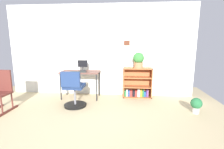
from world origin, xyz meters
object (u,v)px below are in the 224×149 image
(bookshelf_low, at_px, (137,84))
(desk, at_px, (80,74))
(keyboard, at_px, (78,72))
(rocking_chair, at_px, (1,91))
(potted_plant_floor, at_px, (196,104))
(monitor, at_px, (83,66))
(potted_plant_on_shelf, at_px, (139,60))
(office_chair, at_px, (74,91))

(bookshelf_low, bearing_deg, desk, -171.61)
(keyboard, bearing_deg, rocking_chair, -148.94)
(keyboard, height_order, potted_plant_floor, keyboard)
(bookshelf_low, bearing_deg, monitor, -175.42)
(bookshelf_low, xyz_separation_m, potted_plant_floor, (1.19, -1.01, -0.16))
(potted_plant_on_shelf, distance_m, potted_plant_floor, 1.74)
(desk, xyz_separation_m, monitor, (0.05, 0.11, 0.21))
(keyboard, xyz_separation_m, potted_plant_on_shelf, (1.56, 0.30, 0.30))
(desk, height_order, keyboard, keyboard)
(rocking_chair, relative_size, bookshelf_low, 1.10)
(keyboard, distance_m, bookshelf_low, 1.63)
(monitor, xyz_separation_m, potted_plant_on_shelf, (1.49, 0.07, 0.16))
(desk, xyz_separation_m, potted_plant_on_shelf, (1.54, 0.17, 0.37))
(monitor, relative_size, bookshelf_low, 0.35)
(office_chair, relative_size, potted_plant_on_shelf, 2.09)
(desk, height_order, office_chair, office_chair)
(office_chair, height_order, rocking_chair, rocking_chair)
(desk, relative_size, potted_plant_on_shelf, 2.47)
(keyboard, height_order, rocking_chair, rocking_chair)
(desk, xyz_separation_m, bookshelf_low, (1.52, 0.22, -0.31))
(rocking_chair, distance_m, bookshelf_low, 3.27)
(monitor, distance_m, potted_plant_floor, 2.90)
(keyboard, distance_m, potted_plant_floor, 2.87)
(desk, bearing_deg, rocking_chair, -145.90)
(bookshelf_low, height_order, potted_plant_floor, bookshelf_low)
(keyboard, distance_m, office_chair, 0.67)
(keyboard, relative_size, potted_plant_on_shelf, 1.03)
(rocking_chair, height_order, bookshelf_low, rocking_chair)
(rocking_chair, xyz_separation_m, bookshelf_low, (3.02, 1.24, -0.10))
(office_chair, bearing_deg, monitor, 88.84)
(rocking_chair, bearing_deg, potted_plant_floor, 3.07)
(potted_plant_on_shelf, bearing_deg, keyboard, -169.25)
(monitor, distance_m, rocking_chair, 1.96)
(potted_plant_floor, bearing_deg, keyboard, 166.35)
(rocking_chair, height_order, potted_plant_on_shelf, potted_plant_on_shelf)
(keyboard, distance_m, rocking_chair, 1.75)
(office_chair, relative_size, bookshelf_low, 1.07)
(potted_plant_on_shelf, bearing_deg, rocking_chair, -158.67)
(bookshelf_low, bearing_deg, keyboard, -167.25)
(keyboard, relative_size, potted_plant_floor, 1.27)
(potted_plant_floor, bearing_deg, rocking_chair, -176.93)
(office_chair, xyz_separation_m, rocking_chair, (-1.53, -0.33, 0.07))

